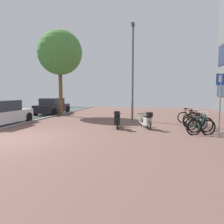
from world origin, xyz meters
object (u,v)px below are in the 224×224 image
object	(u,v)px
bicycle_rack_04	(194,120)
parked_car_near	(0,114)
bicycle_rack_02	(196,123)
bicycle_rack_05	(193,119)
parking_sign	(220,98)
street_tree	(60,53)
bicycle_rack_00	(201,127)
scooter_mid	(117,120)
bicycle_rack_03	(194,122)
lamp_post	(133,68)
bicycle_rack_01	(201,125)
bicycle_rack_06	(188,117)
parked_car_far	(52,106)
scooter_near	(146,121)

from	to	relation	value
bicycle_rack_04	parked_car_near	xyz separation A→B (m)	(-11.14, -1.95, 0.33)
bicycle_rack_02	bicycle_rack_05	distance (m)	2.09
parking_sign	street_tree	xyz separation A→B (m)	(-10.54, 6.86, 3.48)
bicycle_rack_00	scooter_mid	distance (m)	4.23
bicycle_rack_04	street_tree	xyz separation A→B (m)	(-9.95, 3.98, 4.82)
bicycle_rack_03	scooter_mid	distance (m)	4.24
bicycle_rack_04	lamp_post	xyz separation A→B (m)	(-3.76, 1.93, 3.26)
bicycle_rack_01	bicycle_rack_04	world-z (taller)	bicycle_rack_01
bicycle_rack_02	lamp_post	xyz separation A→B (m)	(-3.66, 3.33, 3.27)
bicycle_rack_02	bicycle_rack_04	xyz separation A→B (m)	(0.10, 1.39, 0.01)
scooter_mid	bicycle_rack_06	bearing A→B (deg)	36.79
bicycle_rack_02	scooter_mid	world-z (taller)	scooter_mid
bicycle_rack_03	bicycle_rack_06	bearing A→B (deg)	90.54
bicycle_rack_05	parked_car_far	xyz separation A→B (m)	(-11.34, 4.46, 0.33)
bicycle_rack_06	street_tree	size ratio (longest dim) A/B	0.20
bicycle_rack_00	parked_car_near	size ratio (longest dim) A/B	0.32
scooter_near	scooter_mid	bearing A→B (deg)	-173.01
lamp_post	bicycle_rack_01	bearing A→B (deg)	-47.13
parked_car_far	bicycle_rack_00	bearing A→B (deg)	-35.46
bicycle_rack_01	scooter_near	xyz separation A→B (m)	(-2.64, 0.60, 0.07)
street_tree	bicycle_rack_00	bearing A→B (deg)	-34.61
bicycle_rack_04	bicycle_rack_02	bearing A→B (deg)	-94.10
scooter_near	lamp_post	distance (m)	4.80
bicycle_rack_00	bicycle_rack_01	distance (m)	0.71
bicycle_rack_05	parked_car_near	distance (m)	11.49
bicycle_rack_03	parked_car_far	distance (m)	12.64
bicycle_rack_01	bicycle_rack_05	bearing A→B (deg)	88.63
bicycle_rack_02	scooter_near	distance (m)	2.57
bicycle_rack_04	bicycle_rack_05	world-z (taller)	bicycle_rack_04
scooter_near	scooter_mid	distance (m)	1.57
parked_car_far	lamp_post	world-z (taller)	lamp_post
bicycle_rack_01	bicycle_rack_04	size ratio (longest dim) A/B	1.00
parked_car_far	street_tree	size ratio (longest dim) A/B	0.56
bicycle_rack_04	parking_sign	world-z (taller)	parking_sign
bicycle_rack_01	parking_sign	world-z (taller)	parking_sign
parked_car_near	parked_car_far	world-z (taller)	parked_car_near
bicycle_rack_01	parked_car_near	world-z (taller)	parked_car_near
bicycle_rack_00	street_tree	bearing A→B (deg)	145.39
scooter_near	parked_car_near	size ratio (longest dim) A/B	0.39
bicycle_rack_02	bicycle_rack_00	bearing A→B (deg)	-92.03
bicycle_rack_05	parked_car_near	size ratio (longest dim) A/B	0.28
scooter_mid	bicycle_rack_04	bearing A→B (deg)	21.64
parked_car_far	lamp_post	size ratio (longest dim) A/B	0.60
parked_car_near	bicycle_rack_04	bearing A→B (deg)	9.93
bicycle_rack_02	bicycle_rack_04	size ratio (longest dim) A/B	0.93
parking_sign	lamp_post	size ratio (longest dim) A/B	0.42
bicycle_rack_02	bicycle_rack_05	world-z (taller)	bicycle_rack_02
bicycle_rack_01	street_tree	world-z (taller)	street_tree
bicycle_rack_00	bicycle_rack_06	xyz separation A→B (m)	(0.03, 4.18, -0.00)
bicycle_rack_03	bicycle_rack_04	world-z (taller)	bicycle_rack_04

